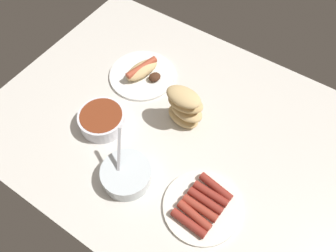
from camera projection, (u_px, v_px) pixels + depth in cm
name	position (u px, v px, depth cm)	size (l,w,h in cm)	color
ground_plane	(173.00, 128.00, 110.36)	(120.00, 90.00, 3.00)	silver
plate_hotdog_assembled	(143.00, 73.00, 119.49)	(23.92, 23.92, 5.61)	white
bread_stack	(185.00, 107.00, 104.48)	(13.60, 9.23, 14.40)	tan
plate_sausages	(202.00, 206.00, 93.05)	(22.40, 22.40, 3.42)	white
bowl_coleslaw	(126.00, 174.00, 96.60)	(14.97, 14.97, 14.60)	silver
bowl_chili	(102.00, 119.00, 106.94)	(15.20, 15.20, 5.44)	white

